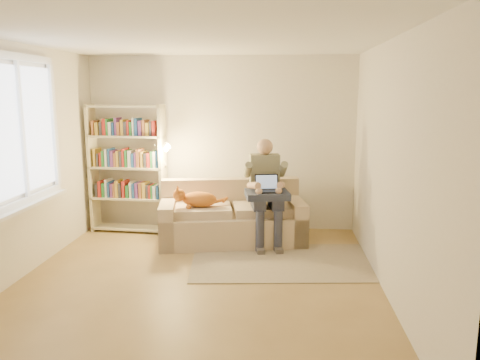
# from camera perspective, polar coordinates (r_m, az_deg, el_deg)

# --- Properties ---
(floor) EXTENTS (4.50, 4.50, 0.00)m
(floor) POSITION_cam_1_polar(r_m,az_deg,el_deg) (5.25, -5.32, -12.52)
(floor) COLOR olive
(floor) RESTS_ON ground
(ceiling) EXTENTS (4.00, 4.50, 0.02)m
(ceiling) POSITION_cam_1_polar(r_m,az_deg,el_deg) (4.86, -5.87, 16.95)
(ceiling) COLOR white
(ceiling) RESTS_ON wall_back
(wall_left) EXTENTS (0.02, 4.50, 2.60)m
(wall_left) POSITION_cam_1_polar(r_m,az_deg,el_deg) (5.61, -26.12, 1.75)
(wall_left) COLOR silver
(wall_left) RESTS_ON floor
(wall_right) EXTENTS (0.02, 4.50, 2.60)m
(wall_right) POSITION_cam_1_polar(r_m,az_deg,el_deg) (4.94, 17.90, 1.26)
(wall_right) COLOR silver
(wall_right) RESTS_ON floor
(wall_back) EXTENTS (4.00, 0.02, 2.60)m
(wall_back) POSITION_cam_1_polar(r_m,az_deg,el_deg) (7.10, -2.29, 4.45)
(wall_back) COLOR silver
(wall_back) RESTS_ON floor
(wall_front) EXTENTS (4.00, 0.02, 2.60)m
(wall_front) POSITION_cam_1_polar(r_m,az_deg,el_deg) (2.76, -14.10, -5.65)
(wall_front) COLOR silver
(wall_front) RESTS_ON floor
(window) EXTENTS (0.12, 1.52, 1.69)m
(window) POSITION_cam_1_polar(r_m,az_deg,el_deg) (5.74, -24.71, 2.80)
(window) COLOR white
(window) RESTS_ON wall_left
(sofa) EXTENTS (2.10, 1.22, 0.84)m
(sofa) POSITION_cam_1_polar(r_m,az_deg,el_deg) (6.57, -0.98, -4.88)
(sofa) COLOR #C4AD8B
(sofa) RESTS_ON floor
(person) EXTENTS (0.50, 0.69, 1.44)m
(person) POSITION_cam_1_polar(r_m,az_deg,el_deg) (6.36, 3.15, -0.75)
(person) COLOR gray
(person) RESTS_ON sofa
(cat) EXTENTS (0.70, 0.33, 0.26)m
(cat) POSITION_cam_1_polar(r_m,az_deg,el_deg) (6.35, -5.25, -2.28)
(cat) COLOR orange
(cat) RESTS_ON sofa
(blanket) EXTENTS (0.64, 0.55, 0.09)m
(blanket) POSITION_cam_1_polar(r_m,az_deg,el_deg) (6.24, 3.33, -1.78)
(blanket) COLOR #252B41
(blanket) RESTS_ON person
(laptop) EXTENTS (0.35, 0.30, 0.28)m
(laptop) POSITION_cam_1_polar(r_m,az_deg,el_deg) (6.23, 3.32, -0.85)
(laptop) COLOR black
(laptop) RESTS_ON blanket
(bookshelf) EXTENTS (1.25, 0.42, 1.90)m
(bookshelf) POSITION_cam_1_polar(r_m,az_deg,el_deg) (7.09, -13.55, 2.10)
(bookshelf) COLOR beige
(bookshelf) RESTS_ON floor
(rug) EXTENTS (2.35, 1.53, 0.01)m
(rug) POSITION_cam_1_polar(r_m,az_deg,el_deg) (5.87, 5.26, -9.91)
(rug) COLOR gray
(rug) RESTS_ON floor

